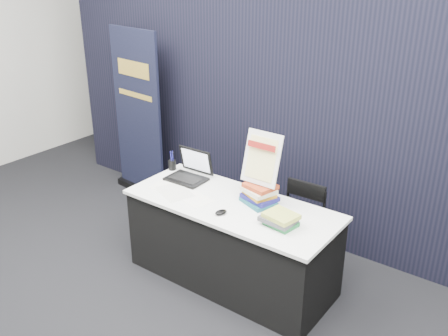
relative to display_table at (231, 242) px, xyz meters
The scene contains 15 objects.
floor 0.67m from the display_table, 90.00° to the right, with size 8.00×8.00×0.00m, color black.
wall_back 3.71m from the display_table, 90.00° to the left, with size 8.00×0.02×3.50m, color beige.
drape_partition 1.33m from the display_table, 90.00° to the left, with size 6.00×0.08×2.40m, color black.
display_table is the anchor object (origin of this frame).
laptop 0.76m from the display_table, 164.50° to the left, with size 0.36×0.29×0.27m.
mouse 0.44m from the display_table, 78.15° to the right, with size 0.07×0.11×0.03m, color black.
brochure_left 0.75m from the display_table, behind, with size 0.27×0.19×0.00m, color white.
brochure_mid 0.65m from the display_table, 166.07° to the right, with size 0.33×0.24×0.00m, color silver.
brochure_right 0.49m from the display_table, 156.93° to the right, with size 0.29×0.20×0.00m, color white.
pen_cup 0.98m from the display_table, 165.37° to the left, with size 0.07×0.07×0.09m, color black.
book_stack_tall 0.51m from the display_table, 37.53° to the left, with size 0.30×0.26×0.17m.
book_stack_short 0.67m from the display_table, ahead, with size 0.26×0.21×0.10m.
info_sign 0.79m from the display_table, 43.32° to the left, with size 0.33×0.16×0.44m.
pullup_banner 2.07m from the display_table, 157.70° to the left, with size 0.82×0.19×1.93m.
stacking_chair 0.59m from the display_table, 48.48° to the left, with size 0.38×0.39×0.83m.
Camera 1 is at (2.14, -2.43, 2.65)m, focal length 40.00 mm.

